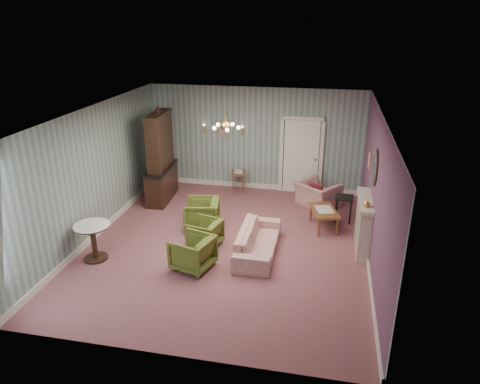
% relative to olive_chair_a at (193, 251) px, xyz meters
% --- Properties ---
extents(floor, '(7.00, 7.00, 0.00)m').
position_rel_olive_chair_a_xyz_m(floor, '(0.45, 1.07, -0.37)').
color(floor, '#894F56').
rests_on(floor, ground).
extents(ceiling, '(7.00, 7.00, 0.00)m').
position_rel_olive_chair_a_xyz_m(ceiling, '(0.45, 1.07, 2.53)').
color(ceiling, white).
rests_on(ceiling, ground).
extents(wall_back, '(6.00, 0.00, 6.00)m').
position_rel_olive_chair_a_xyz_m(wall_back, '(0.45, 4.57, 1.08)').
color(wall_back, slate).
rests_on(wall_back, ground).
extents(wall_front, '(6.00, 0.00, 6.00)m').
position_rel_olive_chair_a_xyz_m(wall_front, '(0.45, -2.43, 1.08)').
color(wall_front, slate).
rests_on(wall_front, ground).
extents(wall_left, '(0.00, 7.00, 7.00)m').
position_rel_olive_chair_a_xyz_m(wall_left, '(-2.55, 1.07, 1.08)').
color(wall_left, slate).
rests_on(wall_left, ground).
extents(wall_right, '(0.00, 7.00, 7.00)m').
position_rel_olive_chair_a_xyz_m(wall_right, '(3.45, 1.07, 1.08)').
color(wall_right, slate).
rests_on(wall_right, ground).
extents(wall_right_floral, '(0.00, 7.00, 7.00)m').
position_rel_olive_chair_a_xyz_m(wall_right_floral, '(3.44, 1.07, 1.08)').
color(wall_right_floral, '#AE5779').
rests_on(wall_right_floral, ground).
extents(door, '(1.12, 0.12, 2.16)m').
position_rel_olive_chair_a_xyz_m(door, '(1.75, 4.53, 0.71)').
color(door, white).
rests_on(door, floor).
extents(olive_chair_a, '(0.85, 0.89, 0.75)m').
position_rel_olive_chair_a_xyz_m(olive_chair_a, '(0.00, 0.00, 0.00)').
color(olive_chair_a, '#566322').
rests_on(olive_chair_a, floor).
extents(olive_chair_b, '(0.73, 0.76, 0.66)m').
position_rel_olive_chair_a_xyz_m(olive_chair_b, '(-0.02, 0.94, -0.05)').
color(olive_chair_b, '#566322').
rests_on(olive_chair_b, floor).
extents(olive_chair_c, '(0.83, 0.87, 0.79)m').
position_rel_olive_chair_a_xyz_m(olive_chair_c, '(-0.31, 1.74, 0.02)').
color(olive_chair_c, '#566322').
rests_on(olive_chair_c, floor).
extents(sofa_chintz, '(0.57, 1.93, 0.75)m').
position_rel_olive_chair_a_xyz_m(sofa_chintz, '(1.17, 0.84, 0.00)').
color(sofa_chintz, '#9A3E4C').
rests_on(sofa_chintz, floor).
extents(wingback_chair, '(1.20, 1.15, 0.89)m').
position_rel_olive_chair_a_xyz_m(wingback_chair, '(2.28, 3.59, 0.07)').
color(wingback_chair, '#9A3E4C').
rests_on(wingback_chair, floor).
extents(dresser, '(0.62, 1.54, 2.52)m').
position_rel_olive_chair_a_xyz_m(dresser, '(-1.87, 3.23, 0.89)').
color(dresser, black).
rests_on(dresser, floor).
extents(fireplace, '(0.30, 1.40, 1.16)m').
position_rel_olive_chair_a_xyz_m(fireplace, '(3.31, 1.47, 0.21)').
color(fireplace, beige).
rests_on(fireplace, floor).
extents(mantel_vase, '(0.15, 0.15, 0.15)m').
position_rel_olive_chair_a_xyz_m(mantel_vase, '(3.29, 1.07, 0.86)').
color(mantel_vase, gold).
rests_on(mantel_vase, fireplace).
extents(oval_mirror, '(0.04, 0.76, 0.84)m').
position_rel_olive_chair_a_xyz_m(oval_mirror, '(3.41, 1.47, 1.48)').
color(oval_mirror, white).
rests_on(oval_mirror, wall_right).
extents(framed_print, '(0.04, 0.34, 0.42)m').
position_rel_olive_chair_a_xyz_m(framed_print, '(3.42, 2.82, 1.23)').
color(framed_print, gold).
rests_on(framed_print, wall_right).
extents(coffee_table, '(0.77, 1.06, 0.48)m').
position_rel_olive_chair_a_xyz_m(coffee_table, '(2.49, 2.30, -0.13)').
color(coffee_table, brown).
rests_on(coffee_table, floor).
extents(side_table_black, '(0.45, 0.45, 0.64)m').
position_rel_olive_chair_a_xyz_m(side_table_black, '(2.94, 2.81, -0.06)').
color(side_table_black, black).
rests_on(side_table_black, floor).
extents(pedestal_table, '(0.77, 0.77, 0.79)m').
position_rel_olive_chair_a_xyz_m(pedestal_table, '(-2.07, -0.08, 0.02)').
color(pedestal_table, black).
rests_on(pedestal_table, floor).
extents(nesting_table, '(0.48, 0.56, 0.64)m').
position_rel_olive_chair_a_xyz_m(nesting_table, '(0.05, 4.20, -0.06)').
color(nesting_table, brown).
rests_on(nesting_table, floor).
extents(gilt_mirror_back, '(0.28, 0.06, 0.36)m').
position_rel_olive_chair_a_xyz_m(gilt_mirror_back, '(-0.45, 4.53, 1.33)').
color(gilt_mirror_back, gold).
rests_on(gilt_mirror_back, wall_back).
extents(sconce_left, '(0.16, 0.12, 0.30)m').
position_rel_olive_chair_a_xyz_m(sconce_left, '(-1.00, 4.51, 1.33)').
color(sconce_left, gold).
rests_on(sconce_left, wall_back).
extents(sconce_right, '(0.16, 0.12, 0.30)m').
position_rel_olive_chair_a_xyz_m(sconce_right, '(0.10, 4.51, 1.33)').
color(sconce_right, gold).
rests_on(sconce_right, wall_back).
extents(chandelier, '(0.56, 0.56, 0.36)m').
position_rel_olive_chair_a_xyz_m(chandelier, '(0.45, 1.07, 2.26)').
color(chandelier, gold).
rests_on(chandelier, ceiling).
extents(burgundy_cushion, '(0.41, 0.28, 0.39)m').
position_rel_olive_chair_a_xyz_m(burgundy_cushion, '(2.23, 3.44, 0.11)').
color(burgundy_cushion, maroon).
rests_on(burgundy_cushion, wingback_chair).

